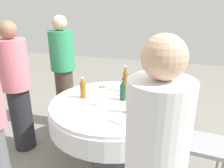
{
  "coord_description": "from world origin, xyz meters",
  "views": [
    {
      "loc": [
        -2.13,
        -0.63,
        1.77
      ],
      "look_at": [
        0.0,
        0.0,
        0.95
      ],
      "focal_mm": 34.98,
      "sensor_mm": 36.0,
      "label": 1
    }
  ],
  "objects_px": {
    "bottle_dark_green_east": "(123,90)",
    "wine_glass_north": "(130,88)",
    "chair_left": "(197,137)",
    "person_inner": "(63,71)",
    "bottle_amber_inner": "(83,88)",
    "chair_near": "(173,97)",
    "dining_table": "(112,114)",
    "person_west": "(17,87)",
    "bottle_amber_north": "(125,80)",
    "plate_mid": "(102,87)",
    "wine_glass_rear": "(102,96)",
    "bottle_brown_west": "(129,101)",
    "plate_outer": "(155,100)"
  },
  "relations": [
    {
      "from": "wine_glass_north",
      "to": "chair_left",
      "type": "relative_size",
      "value": 0.18
    },
    {
      "from": "wine_glass_rear",
      "to": "plate_mid",
      "type": "xyz_separation_m",
      "value": [
        0.5,
        0.17,
        -0.1
      ]
    },
    {
      "from": "plate_mid",
      "to": "person_inner",
      "type": "relative_size",
      "value": 0.14
    },
    {
      "from": "dining_table",
      "to": "bottle_dark_green_east",
      "type": "relative_size",
      "value": 5.41
    },
    {
      "from": "bottle_brown_west",
      "to": "bottle_amber_north",
      "type": "height_order",
      "value": "bottle_amber_north"
    },
    {
      "from": "plate_mid",
      "to": "chair_left",
      "type": "distance_m",
      "value": 1.28
    },
    {
      "from": "plate_mid",
      "to": "chair_left",
      "type": "bearing_deg",
      "value": -111.75
    },
    {
      "from": "dining_table",
      "to": "chair_near",
      "type": "bearing_deg",
      "value": -37.05
    },
    {
      "from": "wine_glass_north",
      "to": "bottle_brown_west",
      "type": "bearing_deg",
      "value": -169.41
    },
    {
      "from": "bottle_amber_inner",
      "to": "chair_near",
      "type": "relative_size",
      "value": 0.29
    },
    {
      "from": "wine_glass_north",
      "to": "wine_glass_rear",
      "type": "distance_m",
      "value": 0.41
    },
    {
      "from": "plate_mid",
      "to": "person_west",
      "type": "bearing_deg",
      "value": 118.75
    },
    {
      "from": "bottle_amber_inner",
      "to": "person_inner",
      "type": "distance_m",
      "value": 0.76
    },
    {
      "from": "wine_glass_rear",
      "to": "chair_near",
      "type": "distance_m",
      "value": 1.27
    },
    {
      "from": "plate_mid",
      "to": "wine_glass_rear",
      "type": "bearing_deg",
      "value": -160.85
    },
    {
      "from": "bottle_amber_north",
      "to": "plate_mid",
      "type": "bearing_deg",
      "value": 85.08
    },
    {
      "from": "plate_outer",
      "to": "chair_left",
      "type": "distance_m",
      "value": 0.57
    },
    {
      "from": "bottle_brown_west",
      "to": "wine_glass_north",
      "type": "relative_size",
      "value": 1.89
    },
    {
      "from": "wine_glass_rear",
      "to": "person_inner",
      "type": "relative_size",
      "value": 0.09
    },
    {
      "from": "dining_table",
      "to": "plate_mid",
      "type": "xyz_separation_m",
      "value": [
        0.37,
        0.24,
        0.16
      ]
    },
    {
      "from": "person_west",
      "to": "person_inner",
      "type": "xyz_separation_m",
      "value": [
        0.68,
        -0.25,
        0.02
      ]
    },
    {
      "from": "bottle_brown_west",
      "to": "chair_left",
      "type": "height_order",
      "value": "bottle_brown_west"
    },
    {
      "from": "bottle_brown_west",
      "to": "dining_table",
      "type": "bearing_deg",
      "value": 49.91
    },
    {
      "from": "bottle_dark_green_east",
      "to": "chair_left",
      "type": "bearing_deg",
      "value": -102.52
    },
    {
      "from": "bottle_amber_inner",
      "to": "plate_outer",
      "type": "distance_m",
      "value": 0.83
    },
    {
      "from": "bottle_dark_green_east",
      "to": "person_inner",
      "type": "xyz_separation_m",
      "value": [
        0.47,
        1.0,
        -0.0
      ]
    },
    {
      "from": "bottle_brown_west",
      "to": "plate_mid",
      "type": "height_order",
      "value": "bottle_brown_west"
    },
    {
      "from": "bottle_amber_north",
      "to": "plate_mid",
      "type": "distance_m",
      "value": 0.34
    },
    {
      "from": "bottle_dark_green_east",
      "to": "chair_near",
      "type": "bearing_deg",
      "value": -35.49
    },
    {
      "from": "person_inner",
      "to": "bottle_amber_inner",
      "type": "bearing_deg",
      "value": -102.9
    },
    {
      "from": "person_west",
      "to": "chair_near",
      "type": "height_order",
      "value": "person_west"
    },
    {
      "from": "bottle_amber_north",
      "to": "wine_glass_rear",
      "type": "xyz_separation_m",
      "value": [
        -0.47,
        0.14,
        -0.05
      ]
    },
    {
      "from": "bottle_dark_green_east",
      "to": "chair_left",
      "type": "distance_m",
      "value": 0.91
    },
    {
      "from": "chair_left",
      "to": "person_inner",
      "type": "bearing_deg",
      "value": -104.01
    },
    {
      "from": "plate_mid",
      "to": "bottle_amber_inner",
      "type": "bearing_deg",
      "value": 162.17
    },
    {
      "from": "dining_table",
      "to": "bottle_amber_inner",
      "type": "height_order",
      "value": "bottle_amber_inner"
    },
    {
      "from": "dining_table",
      "to": "bottle_dark_green_east",
      "type": "distance_m",
      "value": 0.3
    },
    {
      "from": "bottle_amber_north",
      "to": "bottle_amber_inner",
      "type": "bearing_deg",
      "value": 127.51
    },
    {
      "from": "person_west",
      "to": "chair_near",
      "type": "distance_m",
      "value": 2.08
    },
    {
      "from": "wine_glass_north",
      "to": "wine_glass_rear",
      "type": "height_order",
      "value": "wine_glass_north"
    },
    {
      "from": "bottle_dark_green_east",
      "to": "plate_mid",
      "type": "xyz_separation_m",
      "value": [
        0.28,
        0.34,
        -0.11
      ]
    },
    {
      "from": "plate_outer",
      "to": "chair_near",
      "type": "distance_m",
      "value": 0.77
    },
    {
      "from": "bottle_brown_west",
      "to": "wine_glass_rear",
      "type": "distance_m",
      "value": 0.32
    },
    {
      "from": "person_west",
      "to": "chair_left",
      "type": "bearing_deg",
      "value": -95.22
    },
    {
      "from": "wine_glass_north",
      "to": "wine_glass_rear",
      "type": "relative_size",
      "value": 1.02
    },
    {
      "from": "plate_outer",
      "to": "bottle_amber_north",
      "type": "bearing_deg",
      "value": 63.98
    },
    {
      "from": "bottle_amber_inner",
      "to": "plate_mid",
      "type": "height_order",
      "value": "bottle_amber_inner"
    },
    {
      "from": "dining_table",
      "to": "chair_left",
      "type": "relative_size",
      "value": 1.62
    },
    {
      "from": "bottle_dark_green_east",
      "to": "wine_glass_north",
      "type": "bearing_deg",
      "value": -26.31
    },
    {
      "from": "bottle_amber_inner",
      "to": "bottle_amber_north",
      "type": "distance_m",
      "value": 0.54
    }
  ]
}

